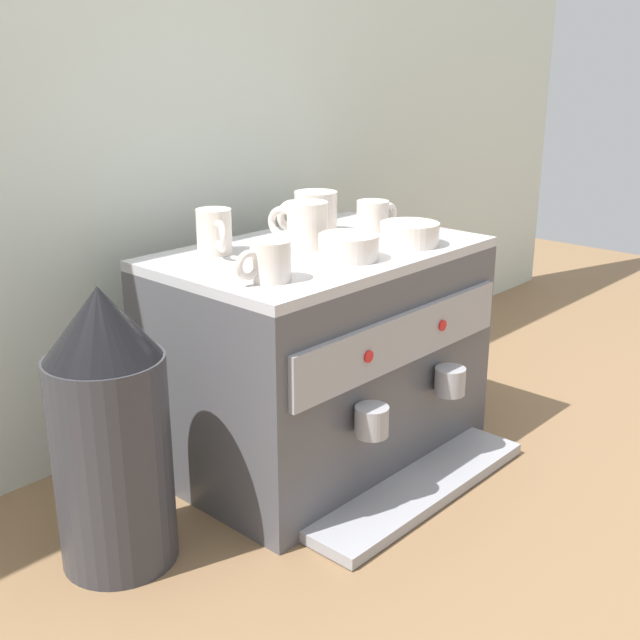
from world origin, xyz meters
The scene contains 12 objects.
ground_plane centered at (0.00, 0.00, 0.00)m, with size 4.00×4.00×0.00m, color brown.
tiled_backsplash_wall centered at (0.00, 0.32, 0.58)m, with size 2.80×0.03×1.17m, color silver.
espresso_machine centered at (0.00, -0.01, 0.20)m, with size 0.59×0.48×0.41m.
ceramic_cup_0 centered at (0.17, 0.02, 0.44)m, with size 0.10×0.06×0.06m.
ceramic_cup_1 centered at (-0.15, 0.11, 0.45)m, with size 0.07×0.10×0.08m.
ceramic_cup_2 centered at (0.08, 0.09, 0.45)m, with size 0.13×0.08×0.08m.
ceramic_cup_3 centered at (-0.21, -0.09, 0.44)m, with size 0.10×0.06×0.06m.
ceramic_cup_4 centered at (-0.01, 0.02, 0.45)m, with size 0.07×0.12×0.08m.
ceramic_bowl_0 centered at (0.13, -0.10, 0.43)m, with size 0.11×0.11×0.04m.
ceramic_bowl_1 centered at (-0.03, -0.09, 0.43)m, with size 0.10×0.10×0.04m.
coffee_grinder centered at (-0.46, -0.01, 0.21)m, with size 0.17×0.17×0.44m.
milk_pitcher centered at (0.41, -0.01, 0.06)m, with size 0.10×0.10×0.12m, color #B7B7BC.
Camera 1 is at (-1.03, -0.95, 0.74)m, focal length 44.80 mm.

